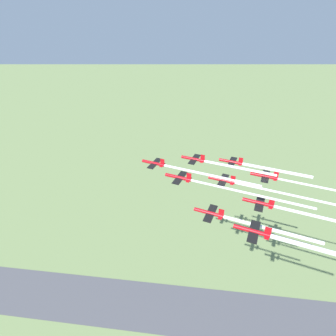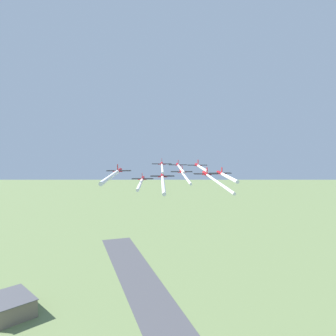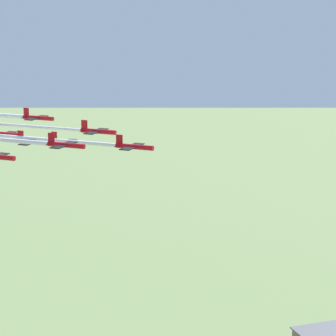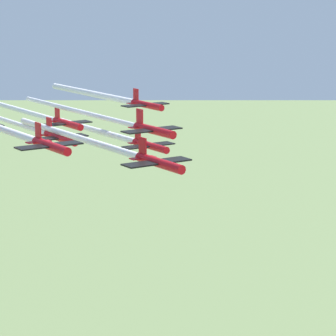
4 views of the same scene
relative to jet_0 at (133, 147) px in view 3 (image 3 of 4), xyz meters
The scene contains 11 objects.
jet_0 is the anchor object (origin of this frame).
jet_1 17.53m from the jet_0, 72.42° to the right, with size 9.29×9.18×3.54m.
jet_2 17.48m from the jet_0, 11.49° to the right, with size 9.29×9.18×3.54m.
jet_3 35.15m from the jet_0, 72.42° to the right, with size 9.29×9.18×3.54m.
jet_4 30.11m from the jet_0, 41.96° to the right, with size 9.29×9.18×3.54m.
jet_6 52.37m from the jet_0, 72.42° to the right, with size 9.29×9.18×3.54m.
jet_7 46.01m from the jet_0, 53.05° to the right, with size 9.29×9.18×3.54m.
smoke_trail_0 24.86m from the jet_0, 41.96° to the right, with size 30.46×27.53×1.03m.
smoke_trail_1 42.18m from the jet_0, 54.08° to the right, with size 32.28×29.15×0.85m.
smoke_trail_2 35.80m from the jet_0, 27.64° to the right, with size 22.76×20.63×1.13m.
smoke_trail_3 53.48m from the jet_0, 61.35° to the right, with size 23.62×21.40×1.16m.
Camera 3 is at (102.10, 241.87, 144.19)m, focal length 85.00 mm.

